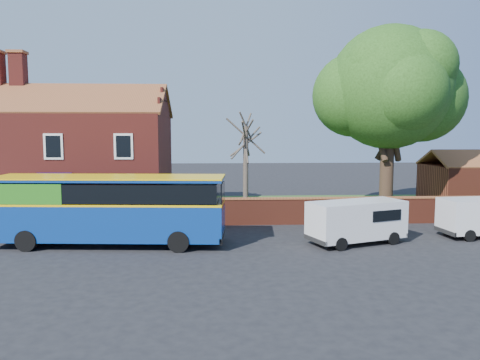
{
  "coord_description": "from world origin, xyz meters",
  "views": [
    {
      "loc": [
        2.36,
        -20.01,
        5.49
      ],
      "look_at": [
        3.65,
        5.0,
        2.86
      ],
      "focal_mm": 35.0,
      "sensor_mm": 36.0,
      "label": 1
    }
  ],
  "objects": [
    {
      "name": "boundary_wall",
      "position": [
        13.0,
        7.0,
        0.81
      ],
      "size": [
        22.0,
        0.38,
        1.6
      ],
      "color": "maroon",
      "rests_on": "ground"
    },
    {
      "name": "kerb",
      "position": [
        -7.0,
        4.0,
        0.07
      ],
      "size": [
        18.0,
        0.15,
        0.14
      ],
      "primitive_type": "cube",
      "color": "slate",
      "rests_on": "ground"
    },
    {
      "name": "large_tree",
      "position": [
        13.75,
        10.48,
        8.04
      ],
      "size": [
        10.06,
        7.96,
        12.27
      ],
      "color": "black",
      "rests_on": "ground"
    },
    {
      "name": "bare_tree",
      "position": [
        4.25,
        9.59,
        3.25
      ],
      "size": [
        2.37,
        2.83,
        6.33
      ],
      "color": "#4C4238",
      "rests_on": "ground"
    },
    {
      "name": "bus",
      "position": [
        -3.11,
        2.48,
        1.89
      ],
      "size": [
        11.16,
        3.6,
        3.34
      ],
      "rotation": [
        0.0,
        0.0,
        -0.08
      ],
      "color": "navy",
      "rests_on": "ground"
    },
    {
      "name": "ground",
      "position": [
        0.0,
        0.0,
        0.0
      ],
      "size": [
        120.0,
        120.0,
        0.0
      ],
      "primitive_type": "plane",
      "color": "black",
      "rests_on": "ground"
    },
    {
      "name": "shop_building",
      "position": [
        -7.02,
        11.5,
        3.41
      ],
      "size": [
        12.3,
        8.13,
        10.5
      ],
      "color": "maroon",
      "rests_on": "ground"
    },
    {
      "name": "van_near",
      "position": [
        9.22,
        2.16,
        1.17
      ],
      "size": [
        5.11,
        3.4,
        2.09
      ],
      "rotation": [
        0.0,
        0.0,
        0.35
      ],
      "color": "silver",
      "rests_on": "ground"
    },
    {
      "name": "pavement",
      "position": [
        -7.0,
        5.75,
        0.06
      ],
      "size": [
        18.0,
        3.5,
        0.12
      ],
      "primitive_type": "cube",
      "color": "gray",
      "rests_on": "ground"
    },
    {
      "name": "grass_strip",
      "position": [
        13.0,
        13.0,
        0.02
      ],
      "size": [
        26.0,
        12.0,
        0.04
      ],
      "primitive_type": "cube",
      "color": "#426B28",
      "rests_on": "ground"
    }
  ]
}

